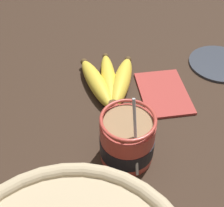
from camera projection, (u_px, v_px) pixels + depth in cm
name	position (u px, v px, depth cm)	size (l,w,h in cm)	color
table	(93.00, 130.00, 65.29)	(127.92, 127.92, 3.16)	#332319
coffee_mug	(127.00, 139.00, 55.62)	(14.32, 9.90, 16.35)	#B23D33
banana_bunch	(109.00, 82.00, 71.17)	(20.80, 14.08, 4.27)	#4C381E
napkin	(163.00, 93.00, 70.76)	(16.61, 12.90, 0.60)	#A33833
small_plate	(219.00, 63.00, 78.56)	(15.06, 15.06, 0.60)	#333842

